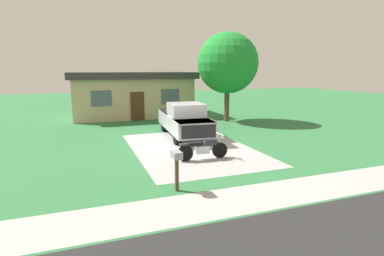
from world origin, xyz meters
TOP-DOWN VIEW (x-y plane):
  - ground_plane at (0.00, 0.00)m, footprint 80.00×80.00m
  - driveway_pad at (0.00, 0.00)m, footprint 5.41×8.20m
  - sidewalk_strip at (0.00, -6.00)m, footprint 36.00×1.80m
  - motorcycle at (-0.16, -1.87)m, footprint 2.21×0.70m
  - pickup_truck at (0.58, 2.78)m, footprint 2.45×5.76m
  - mailbox at (-2.21, -4.74)m, footprint 0.26×0.48m
  - shade_tree at (5.16, 6.65)m, footprint 4.32×4.32m
  - neighbor_house at (-0.90, 11.66)m, footprint 9.60×5.60m

SIDE VIEW (x-z plane):
  - ground_plane at x=0.00m, z-range 0.00..0.00m
  - driveway_pad at x=0.00m, z-range 0.00..0.01m
  - sidewalk_strip at x=0.00m, z-range 0.00..0.01m
  - motorcycle at x=-0.16m, z-range -0.07..1.02m
  - pickup_truck at x=0.58m, z-range 0.00..1.90m
  - mailbox at x=-2.21m, z-range 0.35..1.61m
  - neighbor_house at x=-0.90m, z-range 0.04..3.54m
  - shade_tree at x=5.16m, z-range 0.99..7.31m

